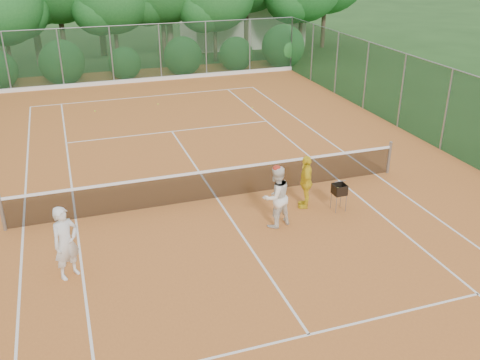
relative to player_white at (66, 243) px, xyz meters
name	(u,v)px	position (x,y,z in m)	size (l,w,h in m)	color
ground	(217,199)	(4.37, 2.76, -0.91)	(120.00, 120.00, 0.00)	#1E4217
clay_court	(217,199)	(4.37, 2.76, -0.90)	(18.00, 36.00, 0.02)	#BC6A2B
club_building	(241,23)	(13.37, 26.76, 0.59)	(8.00, 5.00, 3.00)	beige
tennis_net	(217,183)	(4.37, 2.76, -0.38)	(11.97, 0.10, 1.10)	gray
player_white	(66,243)	(0.00, 0.00, 0.00)	(0.65, 0.43, 1.78)	silver
player_center_grp	(276,196)	(5.41, 0.67, -0.01)	(0.99, 0.86, 1.77)	white
player_yellow	(306,182)	(6.65, 1.45, -0.10)	(0.93, 0.39, 1.59)	yellow
ball_hopper	(339,190)	(7.47, 0.93, -0.25)	(0.35, 0.35, 0.80)	gray
stray_ball_a	(95,111)	(1.66, 12.91, -0.86)	(0.07, 0.07, 0.07)	#CAEF37
stray_ball_b	(158,104)	(4.55, 13.10, -0.86)	(0.07, 0.07, 0.07)	#C5D531
stray_ball_c	(252,108)	(8.56, 11.14, -0.86)	(0.07, 0.07, 0.07)	gold
court_markings	(217,198)	(4.37, 2.76, -0.89)	(11.03, 23.83, 0.01)	white
fence_back	(136,54)	(4.37, 17.76, 0.61)	(18.07, 0.07, 3.00)	#19381E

